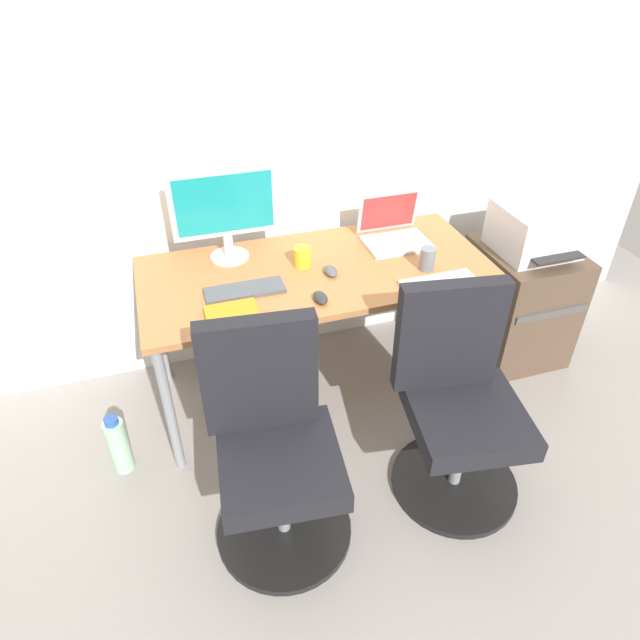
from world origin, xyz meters
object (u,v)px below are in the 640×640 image
office_chair_left (274,450)px  water_bottle_on_floor (118,445)px  printer (536,229)px  coffee_mug (302,257)px  side_cabinet (518,302)px  open_laptop (393,230)px  desktop_monitor (225,208)px  office_chair_right (458,406)px

office_chair_left → water_bottle_on_floor: office_chair_left is taller
printer → water_bottle_on_floor: (-2.13, -0.23, -0.61)m
water_bottle_on_floor → coffee_mug: coffee_mug is taller
side_cabinet → coffee_mug: size_ratio=6.96×
open_laptop → office_chair_left: bearing=-133.5°
side_cabinet → coffee_mug: 1.28m
water_bottle_on_floor → desktop_monitor: bearing=36.7°
office_chair_left → open_laptop: size_ratio=3.03×
office_chair_right → coffee_mug: bearing=119.0°
desktop_monitor → coffee_mug: size_ratio=5.22×
office_chair_left → side_cabinet: size_ratio=1.47×
office_chair_left → printer: bearing=24.6°
side_cabinet → open_laptop: bearing=166.3°
office_chair_left → desktop_monitor: bearing=88.2°
side_cabinet → printer: bearing=-90.0°
water_bottle_on_floor → coffee_mug: (0.94, 0.30, 0.62)m
open_laptop → coffee_mug: (-0.49, -0.10, -0.01)m
office_chair_right → printer: office_chair_right is taller
printer → office_chair_left: bearing=-155.4°
side_cabinet → open_laptop: 0.85m
open_laptop → coffee_mug: 0.50m
desktop_monitor → printer: bearing=-9.1°
office_chair_right → printer: bearing=42.4°
office_chair_left → desktop_monitor: 1.09m
side_cabinet → water_bottle_on_floor: size_ratio=2.06×
office_chair_right → open_laptop: size_ratio=3.03×
office_chair_left → desktop_monitor: (0.03, 0.94, 0.55)m
office_chair_left → water_bottle_on_floor: 0.81m
side_cabinet → desktop_monitor: size_ratio=1.33×
coffee_mug → open_laptop: bearing=11.9°
coffee_mug → water_bottle_on_floor: bearing=-162.4°
office_chair_left → office_chair_right: 0.76m
water_bottle_on_floor → coffee_mug: size_ratio=3.37×
side_cabinet → water_bottle_on_floor: side_cabinet is taller
printer → open_laptop: bearing=166.3°
office_chair_left → side_cabinet: (1.53, 0.70, -0.10)m
office_chair_right → water_bottle_on_floor: size_ratio=3.03×
office_chair_right → water_bottle_on_floor: (-1.36, 0.47, -0.28)m
printer → open_laptop: (-0.70, 0.17, 0.02)m
office_chair_right → office_chair_left: bearing=180.0°
office_chair_left → printer: office_chair_left is taller
water_bottle_on_floor → side_cabinet: bearing=6.2°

